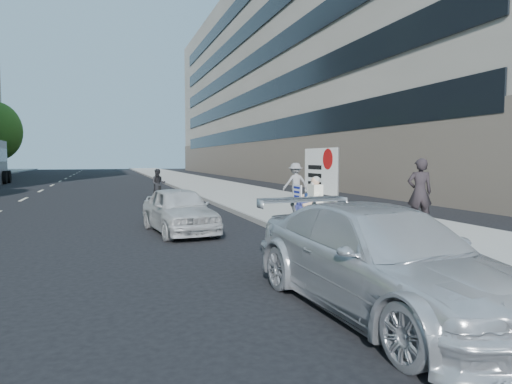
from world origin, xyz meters
name	(u,v)px	position (x,y,z in m)	size (l,w,h in m)	color
ground	(237,244)	(0.00, 0.00, 0.00)	(160.00, 160.00, 0.00)	black
near_sidewalk	(213,186)	(4.00, 20.00, 0.07)	(5.00, 120.00, 0.15)	gray
near_building	(314,77)	(17.00, 32.00, 10.00)	(14.00, 70.00, 20.00)	gray
seated_protester	(310,198)	(2.29, 1.08, 0.87)	(0.83, 1.12, 1.31)	navy
jogger	(295,183)	(4.43, 7.06, 0.95)	(1.03, 0.59, 1.60)	slate
pedestrian_woman	(420,192)	(5.05, 0.23, 1.04)	(0.65, 0.42, 1.77)	black
protest_banner	(320,171)	(5.70, 7.41, 1.40)	(0.08, 3.06, 2.20)	#4C4C4C
parked_sedan	(382,259)	(0.46, -4.93, 0.66)	(1.84, 4.53, 1.32)	silver
white_sedan_near	(179,210)	(-1.00, 2.00, 0.59)	(1.40, 3.48, 1.19)	silver
motorcycle	(158,185)	(-0.38, 12.69, 0.64)	(0.75, 2.05, 1.42)	black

